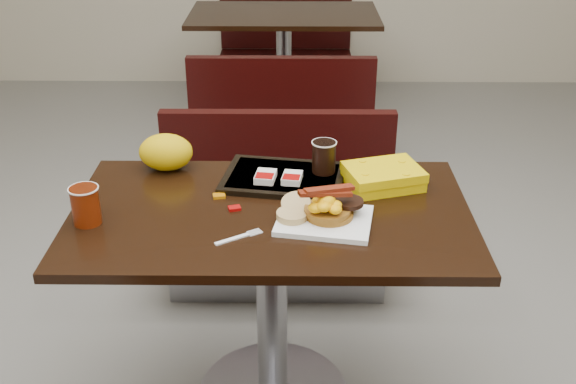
{
  "coord_description": "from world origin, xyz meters",
  "views": [
    {
      "loc": [
        0.07,
        -1.82,
        1.75
      ],
      "look_at": [
        0.05,
        -0.02,
        0.82
      ],
      "focal_mm": 43.06,
      "sensor_mm": 36.0,
      "label": 1
    }
  ],
  "objects_px": {
    "tray": "(284,178)",
    "platter": "(324,221)",
    "bench_far_n": "(285,44)",
    "hashbrown_sleeve_right": "(292,178)",
    "bench_near_n": "(277,211)",
    "coffee_cup_far": "(324,157)",
    "hashbrown_sleeve_left": "(266,177)",
    "table_far": "(284,70)",
    "clamshell": "(383,177)",
    "coffee_cup_near": "(86,205)",
    "bench_far_s": "(282,109)",
    "knife": "(360,224)",
    "pancake_stack": "(329,211)",
    "fork": "(232,239)",
    "table_near": "(272,311)",
    "paper_bag": "(166,152)"
  },
  "relations": [
    {
      "from": "table_near",
      "to": "clamshell",
      "type": "height_order",
      "value": "clamshell"
    },
    {
      "from": "clamshell",
      "to": "table_near",
      "type": "bearing_deg",
      "value": -171.43
    },
    {
      "from": "bench_far_n",
      "to": "hashbrown_sleeve_right",
      "type": "relative_size",
      "value": 12.36
    },
    {
      "from": "coffee_cup_far",
      "to": "paper_bag",
      "type": "relative_size",
      "value": 0.59
    },
    {
      "from": "bench_far_s",
      "to": "fork",
      "type": "height_order",
      "value": "fork"
    },
    {
      "from": "bench_far_n",
      "to": "platter",
      "type": "xyz_separation_m",
      "value": [
        0.16,
        -3.38,
        0.4
      ]
    },
    {
      "from": "coffee_cup_near",
      "to": "fork",
      "type": "relative_size",
      "value": 0.79
    },
    {
      "from": "knife",
      "to": "table_far",
      "type": "bearing_deg",
      "value": 179.92
    },
    {
      "from": "table_near",
      "to": "bench_near_n",
      "type": "bearing_deg",
      "value": 90.0
    },
    {
      "from": "fork",
      "to": "hashbrown_sleeve_left",
      "type": "bearing_deg",
      "value": 44.73
    },
    {
      "from": "knife",
      "to": "hashbrown_sleeve_left",
      "type": "bearing_deg",
      "value": -137.4
    },
    {
      "from": "hashbrown_sleeve_left",
      "to": "paper_bag",
      "type": "xyz_separation_m",
      "value": [
        -0.34,
        0.12,
        0.03
      ]
    },
    {
      "from": "hashbrown_sleeve_left",
      "to": "paper_bag",
      "type": "relative_size",
      "value": 0.47
    },
    {
      "from": "bench_far_s",
      "to": "platter",
      "type": "distance_m",
      "value": 2.02
    },
    {
      "from": "fork",
      "to": "tray",
      "type": "height_order",
      "value": "tray"
    },
    {
      "from": "table_far",
      "to": "hashbrown_sleeve_left",
      "type": "distance_m",
      "value": 2.47
    },
    {
      "from": "fork",
      "to": "clamshell",
      "type": "xyz_separation_m",
      "value": [
        0.46,
        0.34,
        0.03
      ]
    },
    {
      "from": "pancake_stack",
      "to": "coffee_cup_near",
      "type": "distance_m",
      "value": 0.7
    },
    {
      "from": "tray",
      "to": "clamshell",
      "type": "xyz_separation_m",
      "value": [
        0.32,
        -0.03,
        0.02
      ]
    },
    {
      "from": "table_near",
      "to": "fork",
      "type": "bearing_deg",
      "value": -120.57
    },
    {
      "from": "fork",
      "to": "paper_bag",
      "type": "relative_size",
      "value": 0.8
    },
    {
      "from": "platter",
      "to": "fork",
      "type": "xyz_separation_m",
      "value": [
        -0.26,
        -0.1,
        -0.01
      ]
    },
    {
      "from": "tray",
      "to": "platter",
      "type": "bearing_deg",
      "value": -57.34
    },
    {
      "from": "fork",
      "to": "paper_bag",
      "type": "bearing_deg",
      "value": 87.22
    },
    {
      "from": "table_near",
      "to": "table_far",
      "type": "bearing_deg",
      "value": 90.0
    },
    {
      "from": "coffee_cup_near",
      "to": "fork",
      "type": "bearing_deg",
      "value": -12.21
    },
    {
      "from": "bench_far_s",
      "to": "platter",
      "type": "xyz_separation_m",
      "value": [
        0.16,
        -1.98,
        0.4
      ]
    },
    {
      "from": "tray",
      "to": "clamshell",
      "type": "bearing_deg",
      "value": 2.87
    },
    {
      "from": "fork",
      "to": "coffee_cup_far",
      "type": "bearing_deg",
      "value": 24.36
    },
    {
      "from": "platter",
      "to": "hashbrown_sleeve_right",
      "type": "relative_size",
      "value": 3.32
    },
    {
      "from": "knife",
      "to": "paper_bag",
      "type": "distance_m",
      "value": 0.72
    },
    {
      "from": "table_far",
      "to": "bench_far_n",
      "type": "bearing_deg",
      "value": 90.0
    },
    {
      "from": "knife",
      "to": "table_near",
      "type": "bearing_deg",
      "value": -113.5
    },
    {
      "from": "hashbrown_sleeve_left",
      "to": "tray",
      "type": "bearing_deg",
      "value": 38.01
    },
    {
      "from": "bench_far_s",
      "to": "clamshell",
      "type": "height_order",
      "value": "clamshell"
    },
    {
      "from": "knife",
      "to": "paper_bag",
      "type": "relative_size",
      "value": 0.99
    },
    {
      "from": "bench_near_n",
      "to": "bench_far_n",
      "type": "distance_m",
      "value": 2.6
    },
    {
      "from": "bench_far_s",
      "to": "knife",
      "type": "xyz_separation_m",
      "value": [
        0.26,
        -1.98,
        0.39
      ]
    },
    {
      "from": "pancake_stack",
      "to": "knife",
      "type": "distance_m",
      "value": 0.09
    },
    {
      "from": "coffee_cup_near",
      "to": "bench_far_s",
      "type": "bearing_deg",
      "value": 75.06
    },
    {
      "from": "platter",
      "to": "hashbrown_sleeve_right",
      "type": "height_order",
      "value": "hashbrown_sleeve_right"
    },
    {
      "from": "knife",
      "to": "coffee_cup_far",
      "type": "height_order",
      "value": "coffee_cup_far"
    },
    {
      "from": "hashbrown_sleeve_left",
      "to": "bench_far_n",
      "type": "bearing_deg",
      "value": 97.3
    },
    {
      "from": "bench_near_n",
      "to": "coffee_cup_far",
      "type": "xyz_separation_m",
      "value": [
        0.17,
        -0.47,
        0.46
      ]
    },
    {
      "from": "platter",
      "to": "pancake_stack",
      "type": "xyz_separation_m",
      "value": [
        0.01,
        0.01,
        0.02
      ]
    },
    {
      "from": "hashbrown_sleeve_left",
      "to": "clamshell",
      "type": "xyz_separation_m",
      "value": [
        0.38,
        -0.0,
        0.0
      ]
    },
    {
      "from": "coffee_cup_near",
      "to": "table_near",
      "type": "bearing_deg",
      "value": 8.74
    },
    {
      "from": "tray",
      "to": "clamshell",
      "type": "distance_m",
      "value": 0.32
    },
    {
      "from": "clamshell",
      "to": "bench_far_n",
      "type": "bearing_deg",
      "value": 79.75
    },
    {
      "from": "bench_far_n",
      "to": "hashbrown_sleeve_left",
      "type": "distance_m",
      "value": 3.16
    }
  ]
}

